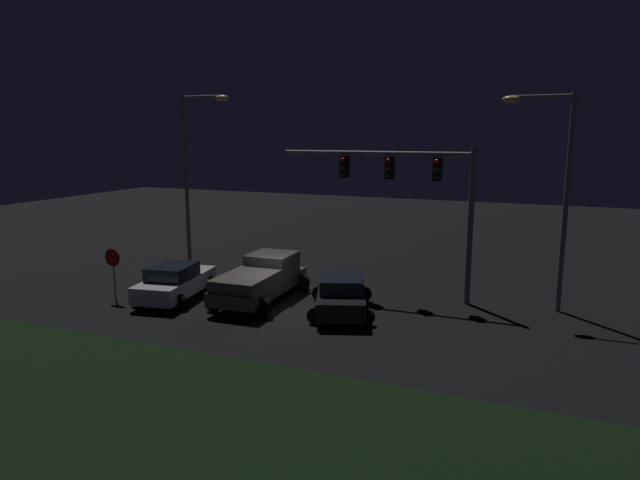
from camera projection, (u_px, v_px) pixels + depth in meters
The scene contains 9 objects.
ground_plane at pixel (281, 307), 22.92m from camera, with size 80.00×80.00×0.00m, color black.
grass_median at pixel (117, 407), 14.44m from camera, with size 24.25×7.68×0.10m, color black.
pickup_truck at pixel (262, 277), 23.74m from camera, with size 2.99×5.46×1.80m.
car_sedan at pixel (341, 294), 22.09m from camera, with size 3.38×4.75×1.51m.
car_sedan_far at pixel (175, 282), 23.98m from camera, with size 2.95×4.64×1.51m.
traffic_signal_gantry at pixel (412, 183), 23.41m from camera, with size 8.32×0.56×6.50m.
street_lamp_left at pixel (194, 161), 28.88m from camera, with size 2.76×0.44×8.86m.
street_lamp_right at pixel (553, 176), 21.63m from camera, with size 2.67×0.44×8.44m.
stop_sign at pixel (113, 264), 23.55m from camera, with size 0.76×0.08×2.23m.
Camera 1 is at (9.93, -19.73, 6.90)m, focal length 31.85 mm.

